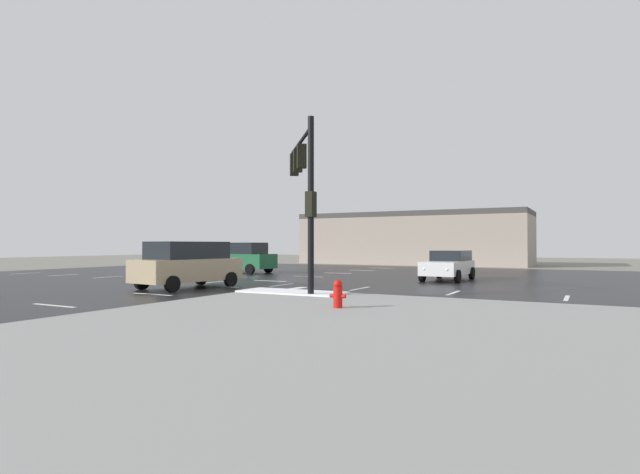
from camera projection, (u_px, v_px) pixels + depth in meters
name	position (u px, v px, depth m)	size (l,w,h in m)	color
ground_plane	(247.00, 284.00, 24.41)	(120.00, 120.00, 0.00)	slate
road_asphalt	(247.00, 284.00, 24.41)	(44.00, 44.00, 0.02)	black
sidewalk_corner	(401.00, 358.00, 8.16)	(18.00, 18.00, 0.14)	gray
snow_strip_curbside	(292.00, 292.00, 18.52)	(4.00, 1.60, 0.06)	white
lane_markings	(250.00, 287.00, 22.63)	(36.15, 36.15, 0.01)	silver
traffic_signal_mast	(304.00, 178.00, 19.15)	(3.25, 4.01, 6.30)	black
fire_hydrant	(338.00, 294.00, 14.13)	(0.48, 0.26, 0.79)	red
strip_building_background	(414.00, 239.00, 49.62)	(21.73, 8.00, 5.03)	gray
suv_green	(240.00, 257.00, 33.61)	(4.90, 2.34, 2.03)	#195933
suv_tan	(188.00, 264.00, 21.86)	(2.58, 4.98, 2.03)	tan
sedan_white	(449.00, 265.00, 26.68)	(2.10, 4.57, 1.58)	white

